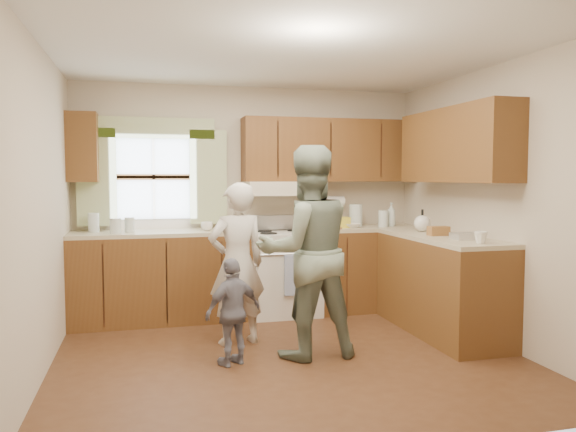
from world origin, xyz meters
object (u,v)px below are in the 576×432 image
object	(u,v)px
woman_left	(237,264)
child	(233,312)
woman_right	(307,252)
stove	(282,271)

from	to	relation	value
woman_left	child	distance (m)	0.65
woman_right	child	world-z (taller)	woman_right
woman_right	child	size ratio (longest dim) A/B	2.04
woman_right	child	xyz separation A→B (m)	(-0.63, -0.07, -0.45)
stove	woman_left	world-z (taller)	woman_left
woman_left	child	world-z (taller)	woman_left
woman_left	woman_right	bearing A→B (deg)	125.01
woman_left	child	bearing A→B (deg)	66.73
woman_left	woman_right	size ratio (longest dim) A/B	0.82
woman_left	woman_right	distance (m)	0.72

